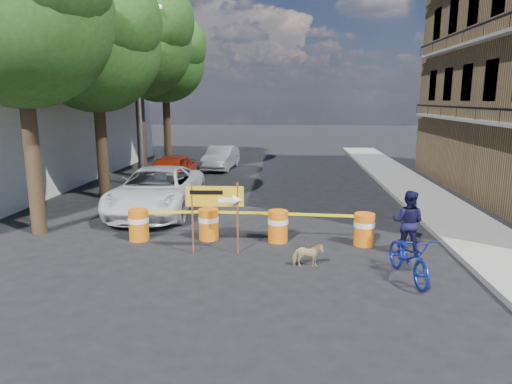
# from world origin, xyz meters

# --- Properties ---
(ground) EXTENTS (120.00, 120.00, 0.00)m
(ground) POSITION_xyz_m (0.00, 0.00, 0.00)
(ground) COLOR black
(ground) RESTS_ON ground
(sidewalk_east) EXTENTS (2.40, 40.00, 0.15)m
(sidewalk_east) POSITION_xyz_m (6.20, 6.00, 0.07)
(sidewalk_east) COLOR gray
(sidewalk_east) RESTS_ON ground
(tree_near) EXTENTS (5.46, 5.20, 9.15)m
(tree_near) POSITION_xyz_m (-6.73, 2.00, 6.36)
(tree_near) COLOR #332316
(tree_near) RESTS_ON ground
(tree_mid_a) EXTENTS (5.25, 5.00, 8.68)m
(tree_mid_a) POSITION_xyz_m (-6.74, 7.00, 6.01)
(tree_mid_a) COLOR #332316
(tree_mid_a) RESTS_ON ground
(tree_mid_b) EXTENTS (5.67, 5.40, 9.62)m
(tree_mid_b) POSITION_xyz_m (-6.73, 12.00, 6.71)
(tree_mid_b) COLOR #332316
(tree_mid_b) RESTS_ON ground
(tree_far) EXTENTS (5.04, 4.80, 8.84)m
(tree_far) POSITION_xyz_m (-6.74, 17.00, 6.22)
(tree_far) COLOR #332316
(tree_far) RESTS_ON ground
(streetlamp) EXTENTS (1.25, 0.18, 8.00)m
(streetlamp) POSITION_xyz_m (-5.93, 9.50, 4.38)
(streetlamp) COLOR gray
(streetlamp) RESTS_ON ground
(barrel_far_left) EXTENTS (0.58, 0.58, 0.90)m
(barrel_far_left) POSITION_xyz_m (-3.57, 1.54, 0.47)
(barrel_far_left) COLOR #D35F0C
(barrel_far_left) RESTS_ON ground
(barrel_mid_left) EXTENTS (0.58, 0.58, 0.90)m
(barrel_mid_left) POSITION_xyz_m (-1.58, 1.76, 0.47)
(barrel_mid_left) COLOR #D35F0C
(barrel_mid_left) RESTS_ON ground
(barrel_mid_right) EXTENTS (0.58, 0.58, 0.90)m
(barrel_mid_right) POSITION_xyz_m (0.42, 1.69, 0.47)
(barrel_mid_right) COLOR #D35F0C
(barrel_mid_right) RESTS_ON ground
(barrel_far_right) EXTENTS (0.58, 0.58, 0.90)m
(barrel_far_right) POSITION_xyz_m (2.80, 1.54, 0.47)
(barrel_far_right) COLOR #D35F0C
(barrel_far_right) RESTS_ON ground
(detour_sign) EXTENTS (1.49, 0.29, 1.92)m
(detour_sign) POSITION_xyz_m (-0.99, 0.52, 1.40)
(detour_sign) COLOR #592D19
(detour_sign) RESTS_ON ground
(pedestrian) EXTENTS (1.01, 0.92, 1.69)m
(pedestrian) POSITION_xyz_m (3.81, 0.93, 0.84)
(pedestrian) COLOR black
(pedestrian) RESTS_ON ground
(bicycle) EXTENTS (0.88, 1.17, 2.01)m
(bicycle) POSITION_xyz_m (3.41, -0.84, 1.01)
(bicycle) COLOR #13239C
(bicycle) RESTS_ON ground
(dog) EXTENTS (0.72, 0.34, 0.61)m
(dog) POSITION_xyz_m (1.18, -0.29, 0.30)
(dog) COLOR tan
(dog) RESTS_ON ground
(suv_white) EXTENTS (2.70, 5.73, 1.58)m
(suv_white) POSITION_xyz_m (-3.98, 4.85, 0.79)
(suv_white) COLOR silver
(suv_white) RESTS_ON ground
(sedan_red) EXTENTS (2.03, 4.52, 1.51)m
(sedan_red) POSITION_xyz_m (-4.70, 9.29, 0.75)
(sedan_red) COLOR #A2270D
(sedan_red) RESTS_ON ground
(sedan_silver) EXTENTS (1.76, 4.14, 1.33)m
(sedan_silver) POSITION_xyz_m (-3.19, 15.07, 0.66)
(sedan_silver) COLOR silver
(sedan_silver) RESTS_ON ground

